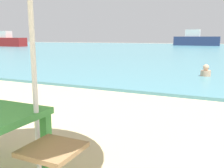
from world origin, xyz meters
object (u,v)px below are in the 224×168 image
at_px(side_table_wood, 53,168).
at_px(boat_sailboat, 196,40).
at_px(boat_cargo_ship, 7,41).
at_px(swimmer_person, 206,72).

xyz_separation_m(side_table_wood, boat_sailboat, (-4.33, 42.50, 0.65)).
xyz_separation_m(side_table_wood, boat_cargo_ship, (-29.43, 26.88, 0.53)).
distance_m(swimmer_person, boat_cargo_ship, 35.45).
xyz_separation_m(side_table_wood, swimmer_person, (0.46, 7.85, -0.11)).
bearing_deg(boat_cargo_ship, boat_sailboat, 31.88).
relative_size(side_table_wood, boat_sailboat, 0.08).
bearing_deg(boat_sailboat, side_table_wood, -84.18).
xyz_separation_m(boat_cargo_ship, boat_sailboat, (25.10, 15.61, 0.12)).
height_order(boat_cargo_ship, boat_sailboat, boat_sailboat).
distance_m(side_table_wood, swimmer_person, 7.86).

